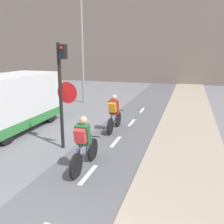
% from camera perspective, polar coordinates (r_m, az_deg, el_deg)
% --- Properties ---
extents(building_row_background, '(60.00, 5.20, 11.56)m').
position_cam_1_polar(building_row_background, '(27.37, 13.08, 19.09)').
color(building_row_background, slate).
rests_on(building_row_background, ground_plane).
extents(traffic_light_pole, '(0.67, 0.25, 3.37)m').
position_cam_1_polar(traffic_light_pole, '(7.97, -11.28, 5.99)').
color(traffic_light_pole, black).
rests_on(traffic_light_pole, ground_plane).
extents(street_lamp_far, '(0.36, 0.36, 6.69)m').
position_cam_1_polar(street_lamp_far, '(15.35, -6.89, 17.37)').
color(street_lamp_far, gray).
rests_on(street_lamp_far, ground_plane).
extents(cyclist_near, '(0.46, 1.78, 1.49)m').
position_cam_1_polar(cyclist_near, '(6.70, -6.48, -7.43)').
color(cyclist_near, black).
rests_on(cyclist_near, ground_plane).
extents(cyclist_far, '(0.46, 1.76, 1.48)m').
position_cam_1_polar(cyclist_far, '(9.84, 0.47, -0.40)').
color(cyclist_far, black).
rests_on(cyclist_far, ground_plane).
extents(van, '(2.01, 4.49, 2.21)m').
position_cam_1_polar(van, '(10.71, -22.23, 1.83)').
color(van, white).
rests_on(van, ground_plane).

